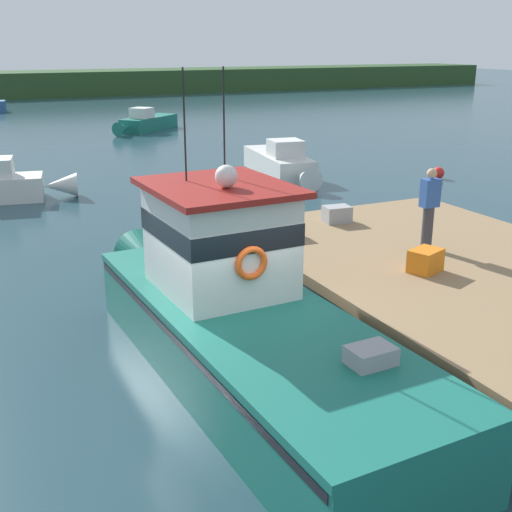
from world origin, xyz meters
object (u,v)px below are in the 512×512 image
at_px(crate_single_far, 337,214).
at_px(mooring_buoy_inshore, 217,231).
at_px(moored_boat_outer_mooring, 282,163).
at_px(crate_stack_near_edge, 426,261).
at_px(crate_stack_mid_dock, 278,224).
at_px(moored_boat_far_left, 146,123).
at_px(mooring_buoy_channel_marker, 438,173).
at_px(main_fishing_boat, 237,312).
at_px(deckhand_by_the_boat, 429,207).

distance_m(crate_single_far, mooring_buoy_inshore, 4.32).
bearing_deg(mooring_buoy_inshore, moored_boat_outer_mooring, 50.51).
xyz_separation_m(crate_stack_near_edge, crate_stack_mid_dock, (-1.30, 3.30, 0.02)).
relative_size(crate_stack_mid_dock, moored_boat_far_left, 0.12).
bearing_deg(crate_single_far, mooring_buoy_inshore, 110.49).
bearing_deg(crate_single_far, mooring_buoy_channel_marker, 38.45).
distance_m(moored_boat_far_left, mooring_buoy_inshore, 23.75).
bearing_deg(mooring_buoy_channel_marker, moored_boat_outer_mooring, 150.04).
height_order(main_fishing_boat, moored_boat_far_left, main_fishing_boat).
bearing_deg(mooring_buoy_channel_marker, mooring_buoy_inshore, -161.28).
bearing_deg(mooring_buoy_inshore, crate_stack_near_edge, -82.08).
bearing_deg(moored_boat_outer_mooring, mooring_buoy_channel_marker, -29.96).
bearing_deg(deckhand_by_the_boat, crate_stack_near_edge, -130.12).
bearing_deg(deckhand_by_the_boat, main_fishing_boat, -168.11).
distance_m(crate_stack_mid_dock, deckhand_by_the_boat, 3.19).
bearing_deg(crate_stack_near_edge, main_fishing_boat, 177.61).
xyz_separation_m(crate_single_far, mooring_buoy_inshore, (-1.45, 3.88, -1.23)).
bearing_deg(deckhand_by_the_boat, mooring_buoy_channel_marker, 48.20).
distance_m(crate_stack_near_edge, mooring_buoy_channel_marker, 15.09).
xyz_separation_m(crate_single_far, crate_stack_mid_dock, (-1.70, -0.33, 0.05)).
distance_m(moored_boat_outer_mooring, mooring_buoy_channel_marker, 6.23).
relative_size(main_fishing_boat, mooring_buoy_channel_marker, 20.95).
height_order(mooring_buoy_inshore, mooring_buoy_channel_marker, mooring_buoy_channel_marker).
bearing_deg(main_fishing_boat, mooring_buoy_channel_marker, 39.07).
xyz_separation_m(main_fishing_boat, deckhand_by_the_boat, (4.62, 0.97, 1.05)).
bearing_deg(mooring_buoy_inshore, crate_stack_mid_dock, -93.45).
distance_m(moored_boat_outer_mooring, moored_boat_far_left, 16.43).
bearing_deg(main_fishing_boat, crate_stack_near_edge, -2.39).
distance_m(crate_single_far, deckhand_by_the_boat, 2.65).
xyz_separation_m(deckhand_by_the_boat, moored_boat_far_left, (2.82, 29.63, -1.57)).
distance_m(crate_stack_mid_dock, moored_boat_far_left, 27.94).
bearing_deg(moored_boat_far_left, mooring_buoy_inshore, -101.68).
height_order(main_fishing_boat, crate_stack_mid_dock, main_fishing_boat).
distance_m(crate_stack_near_edge, moored_boat_outer_mooring, 15.10).
relative_size(crate_stack_mid_dock, mooring_buoy_channel_marker, 1.27).
xyz_separation_m(moored_boat_far_left, mooring_buoy_channel_marker, (6.23, -19.51, -0.25)).
height_order(crate_stack_mid_dock, deckhand_by_the_boat, deckhand_by_the_boat).
relative_size(moored_boat_outer_mooring, moored_boat_far_left, 1.24).
xyz_separation_m(deckhand_by_the_boat, mooring_buoy_inshore, (-1.99, 6.38, -1.90)).
height_order(main_fishing_boat, deckhand_by_the_boat, main_fishing_boat).
distance_m(crate_stack_mid_dock, mooring_buoy_channel_marker, 13.86).
distance_m(main_fishing_boat, crate_single_far, 5.37).
bearing_deg(moored_boat_outer_mooring, main_fishing_boat, -120.21).
distance_m(moored_boat_outer_mooring, mooring_buoy_inshore, 8.88).
bearing_deg(main_fishing_boat, deckhand_by_the_boat, 11.89).
xyz_separation_m(deckhand_by_the_boat, mooring_buoy_channel_marker, (9.05, 10.12, -1.82)).
relative_size(crate_stack_mid_dock, mooring_buoy_inshore, 1.87).
bearing_deg(deckhand_by_the_boat, mooring_buoy_inshore, 107.34).
distance_m(deckhand_by_the_boat, mooring_buoy_channel_marker, 13.70).
bearing_deg(moored_boat_far_left, main_fishing_boat, -103.65).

